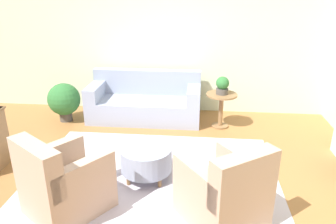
{
  "coord_description": "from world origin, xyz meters",
  "views": [
    {
      "loc": [
        0.59,
        -3.83,
        2.48
      ],
      "look_at": [
        0.15,
        0.55,
        0.75
      ],
      "focal_mm": 35.0,
      "sensor_mm": 36.0,
      "label": 1
    }
  ],
  "objects": [
    {
      "name": "ground_plane",
      "position": [
        0.0,
        0.0,
        0.0
      ],
      "size": [
        16.0,
        16.0,
        0.0
      ],
      "primitive_type": "plane",
      "color": "#996638"
    },
    {
      "name": "potted_plant_on_side_table",
      "position": [
        0.99,
        1.82,
        0.8
      ],
      "size": [
        0.23,
        0.23,
        0.32
      ],
      "color": "#4C4742",
      "rests_on": "side_table"
    },
    {
      "name": "couch",
      "position": [
        -0.46,
        2.1,
        0.32
      ],
      "size": [
        2.13,
        0.91,
        0.9
      ],
      "color": "#8E99B2",
      "rests_on": "ground_plane"
    },
    {
      "name": "side_table",
      "position": [
        0.99,
        1.82,
        0.44
      ],
      "size": [
        0.56,
        0.56,
        0.64
      ],
      "color": "olive",
      "rests_on": "ground_plane"
    },
    {
      "name": "wall_back",
      "position": [
        0.0,
        2.68,
        1.4
      ],
      "size": [
        9.25,
        0.12,
        2.8
      ],
      "color": "beige",
      "rests_on": "ground_plane"
    },
    {
      "name": "armchair_left",
      "position": [
        -0.9,
        -0.83,
        0.37
      ],
      "size": [
        1.09,
        1.11,
        0.96
      ],
      "color": "tan",
      "rests_on": "rug"
    },
    {
      "name": "ottoman_table",
      "position": [
        -0.09,
        -0.03,
        0.29
      ],
      "size": [
        0.69,
        0.69,
        0.44
      ],
      "color": "#8E99B2",
      "rests_on": "rug"
    },
    {
      "name": "potted_plant_floor",
      "position": [
        -1.97,
        1.81,
        0.42
      ],
      "size": [
        0.61,
        0.61,
        0.74
      ],
      "color": "#4C4742",
      "rests_on": "ground_plane"
    },
    {
      "name": "rug",
      "position": [
        0.0,
        0.0,
        0.01
      ],
      "size": [
        3.39,
        2.59,
        0.01
      ],
      "color": "#BCB2C1",
      "rests_on": "ground_plane"
    },
    {
      "name": "armchair_right",
      "position": [
        0.9,
        -0.83,
        0.37
      ],
      "size": [
        1.09,
        1.11,
        0.96
      ],
      "color": "tan",
      "rests_on": "rug"
    }
  ]
}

